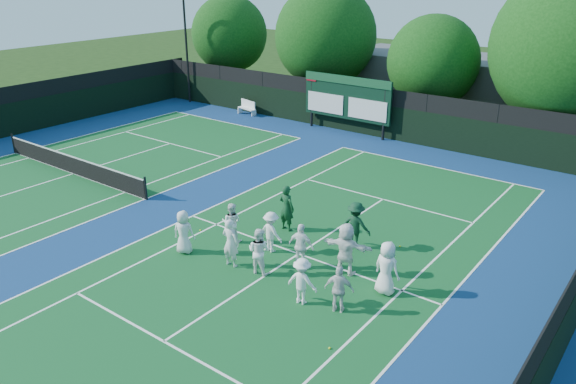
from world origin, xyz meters
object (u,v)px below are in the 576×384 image
Objects in this scene: scoreboard at (347,98)px; bench at (247,107)px; tennis_net at (72,165)px; coach_left at (287,208)px.

bench is (-7.88, -0.21, -1.65)m from scoreboard.
tennis_net reaches higher than bench.
tennis_net is 6.91× the size of bench.
tennis_net is at bearing 9.48° from coach_left.
coach_left reaches higher than bench.
tennis_net is at bearing -115.60° from scoreboard.
scoreboard reaches higher than bench.
scoreboard is 14.36m from coach_left.
scoreboard is at bearing 64.40° from tennis_net.
tennis_net is 14.40m from bench.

